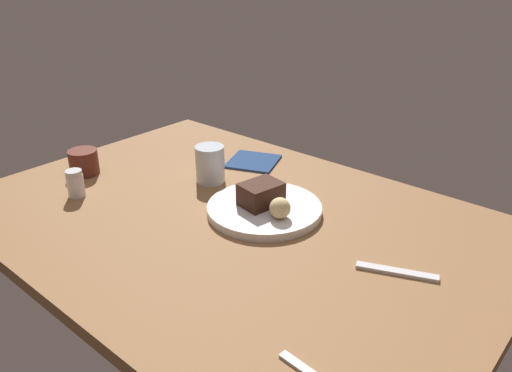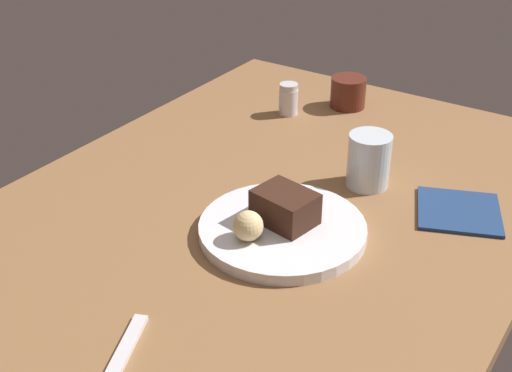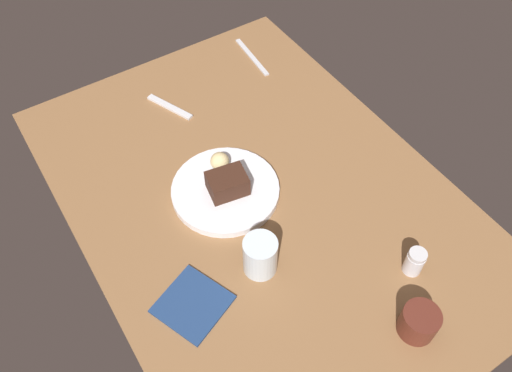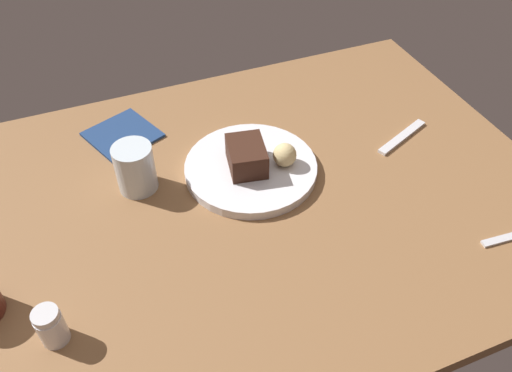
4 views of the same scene
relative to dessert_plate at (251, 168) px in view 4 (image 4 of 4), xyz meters
The scene contains 8 objects.
dining_table 8.47cm from the dessert_plate, 126.66° to the right, with size 120.00×84.00×3.00cm, color brown.
dessert_plate is the anchor object (origin of this frame).
chocolate_cake_slice 3.69cm from the dessert_plate, 169.26° to the right, with size 9.06×6.93×5.23cm, color #381E14.
bread_roll 7.37cm from the dessert_plate, 19.99° to the right, with size 4.63×4.63×4.63cm, color #DBC184.
salt_shaker 46.40cm from the dessert_plate, 149.94° to the right, with size 4.07×4.07×6.78cm.
water_glass 22.32cm from the dessert_plate, 169.12° to the left, with size 7.47×7.47×9.58cm, color silver.
dessert_spoon 33.92cm from the dessert_plate, ahead, with size 15.00×1.80×0.70cm, color silver.
folded_napkin 29.90cm from the dessert_plate, 135.79° to the left, with size 13.11×13.20×0.60cm, color navy.
Camera 4 is at (-22.35, -64.01, 72.78)cm, focal length 36.25 mm.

